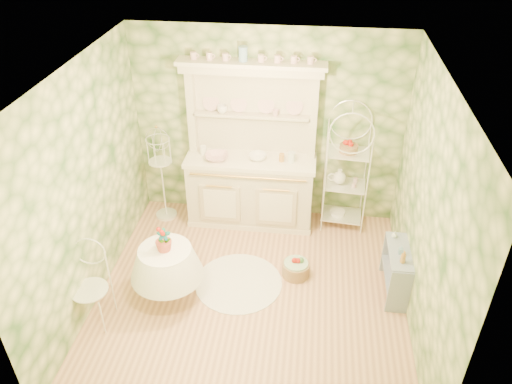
# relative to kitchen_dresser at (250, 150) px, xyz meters

# --- Properties ---
(floor) EXTENTS (3.60, 3.60, 0.00)m
(floor) POSITION_rel_kitchen_dresser_xyz_m (0.20, -1.52, -1.15)
(floor) COLOR tan
(floor) RESTS_ON ground
(ceiling) EXTENTS (3.60, 3.60, 0.00)m
(ceiling) POSITION_rel_kitchen_dresser_xyz_m (0.20, -1.52, 1.56)
(ceiling) COLOR white
(ceiling) RESTS_ON floor
(wall_left) EXTENTS (3.60, 3.60, 0.00)m
(wall_left) POSITION_rel_kitchen_dresser_xyz_m (-1.60, -1.52, 0.21)
(wall_left) COLOR beige
(wall_left) RESTS_ON floor
(wall_right) EXTENTS (3.60, 3.60, 0.00)m
(wall_right) POSITION_rel_kitchen_dresser_xyz_m (2.00, -1.52, 0.21)
(wall_right) COLOR beige
(wall_right) RESTS_ON floor
(wall_back) EXTENTS (3.60, 3.60, 0.00)m
(wall_back) POSITION_rel_kitchen_dresser_xyz_m (0.20, 0.28, 0.21)
(wall_back) COLOR beige
(wall_back) RESTS_ON floor
(wall_front) EXTENTS (3.60, 3.60, 0.00)m
(wall_front) POSITION_rel_kitchen_dresser_xyz_m (0.20, -3.32, 0.21)
(wall_front) COLOR beige
(wall_front) RESTS_ON floor
(kitchen_dresser) EXTENTS (1.87, 0.61, 2.29)m
(kitchen_dresser) POSITION_rel_kitchen_dresser_xyz_m (0.00, 0.00, 0.00)
(kitchen_dresser) COLOR beige
(kitchen_dresser) RESTS_ON floor
(bakers_rack) EXTENTS (0.61, 0.46, 1.86)m
(bakers_rack) POSITION_rel_kitchen_dresser_xyz_m (1.28, 0.07, -0.22)
(bakers_rack) COLOR white
(bakers_rack) RESTS_ON floor
(side_shelf) EXTENTS (0.29, 0.67, 0.56)m
(side_shelf) POSITION_rel_kitchen_dresser_xyz_m (1.88, -1.23, -0.87)
(side_shelf) COLOR #8D9BB5
(side_shelf) RESTS_ON floor
(round_table) EXTENTS (0.65, 0.65, 0.62)m
(round_table) POSITION_rel_kitchen_dresser_xyz_m (-0.75, -1.64, -0.83)
(round_table) COLOR white
(round_table) RESTS_ON floor
(cafe_chair) EXTENTS (0.41, 0.41, 0.83)m
(cafe_chair) POSITION_rel_kitchen_dresser_xyz_m (-1.48, -2.10, -0.73)
(cafe_chair) COLOR white
(cafe_chair) RESTS_ON floor
(birdcage_stand) EXTENTS (0.39, 0.39, 1.55)m
(birdcage_stand) POSITION_rel_kitchen_dresser_xyz_m (-1.24, -0.05, -0.37)
(birdcage_stand) COLOR white
(birdcage_stand) RESTS_ON floor
(floor_basket) EXTENTS (0.42, 0.42, 0.20)m
(floor_basket) POSITION_rel_kitchen_dresser_xyz_m (0.71, -1.09, -1.04)
(floor_basket) COLOR #9F7B52
(floor_basket) RESTS_ON floor
(lace_rug) EXTENTS (1.34, 1.34, 0.01)m
(lace_rug) POSITION_rel_kitchen_dresser_xyz_m (0.02, -1.32, -1.14)
(lace_rug) COLOR white
(lace_rug) RESTS_ON floor
(bowl_floral) EXTENTS (0.35, 0.35, 0.08)m
(bowl_floral) POSITION_rel_kitchen_dresser_xyz_m (-0.44, -0.08, -0.13)
(bowl_floral) COLOR white
(bowl_floral) RESTS_ON kitchen_dresser
(bowl_white) EXTENTS (0.26, 0.26, 0.08)m
(bowl_white) POSITION_rel_kitchen_dresser_xyz_m (0.10, -0.01, -0.13)
(bowl_white) COLOR white
(bowl_white) RESTS_ON kitchen_dresser
(cup_left) EXTENTS (0.15, 0.15, 0.11)m
(cup_left) POSITION_rel_kitchen_dresser_xyz_m (-0.39, 0.16, 0.47)
(cup_left) COLOR white
(cup_left) RESTS_ON kitchen_dresser
(cup_right) EXTENTS (0.10, 0.10, 0.08)m
(cup_right) POSITION_rel_kitchen_dresser_xyz_m (0.31, 0.16, 0.47)
(cup_right) COLOR white
(cup_right) RESTS_ON kitchen_dresser
(potted_geranium) EXTENTS (0.17, 0.14, 0.29)m
(potted_geranium) POSITION_rel_kitchen_dresser_xyz_m (-0.73, -1.66, -0.30)
(potted_geranium) COLOR #3F7238
(potted_geranium) RESTS_ON round_table
(bottle_amber) EXTENTS (0.08, 0.08, 0.16)m
(bottle_amber) POSITION_rel_kitchen_dresser_xyz_m (1.88, -1.42, -0.46)
(bottle_amber) COLOR #B27E32
(bottle_amber) RESTS_ON side_shelf
(bottle_blue) EXTENTS (0.05, 0.05, 0.11)m
(bottle_blue) POSITION_rel_kitchen_dresser_xyz_m (1.88, -1.27, -0.49)
(bottle_blue) COLOR #7AA6C7
(bottle_blue) RESTS_ON side_shelf
(bottle_glass) EXTENTS (0.08, 0.08, 0.09)m
(bottle_glass) POSITION_rel_kitchen_dresser_xyz_m (1.84, -0.98, -0.50)
(bottle_glass) COLOR silver
(bottle_glass) RESTS_ON side_shelf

